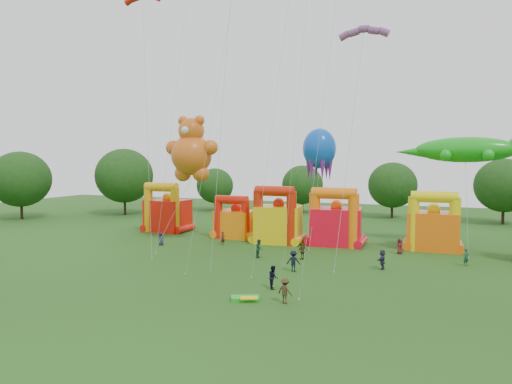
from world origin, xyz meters
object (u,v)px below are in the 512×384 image
(gecko_kite, at_px, (466,157))
(spectator_0, at_px, (161,239))
(spectator_4, at_px, (303,251))
(octopus_kite, at_px, (317,172))
(bouncy_castle_0, at_px, (167,213))
(bouncy_castle_2, at_px, (278,221))
(teddy_bear_kite, at_px, (186,172))

(gecko_kite, distance_m, spectator_0, 36.04)
(spectator_0, bearing_deg, spectator_4, -15.31)
(gecko_kite, height_order, octopus_kite, octopus_kite)
(spectator_0, bearing_deg, bouncy_castle_0, 108.18)
(bouncy_castle_0, height_order, spectator_0, bouncy_castle_0)
(bouncy_castle_2, height_order, spectator_4, bouncy_castle_2)
(spectator_4, bearing_deg, octopus_kite, -132.84)
(teddy_bear_kite, xyz_separation_m, spectator_0, (-2.26, -2.04, -7.83))
(octopus_kite, bearing_deg, spectator_0, -150.16)
(bouncy_castle_2, bearing_deg, octopus_kite, 36.81)
(spectator_0, relative_size, spectator_4, 0.90)
(spectator_4, bearing_deg, gecko_kite, 170.22)
(octopus_kite, bearing_deg, bouncy_castle_0, -179.80)
(teddy_bear_kite, height_order, spectator_4, teddy_bear_kite)
(bouncy_castle_2, bearing_deg, spectator_4, -56.82)
(teddy_bear_kite, bearing_deg, spectator_0, -137.98)
(bouncy_castle_0, relative_size, gecko_kite, 0.49)
(octopus_kite, relative_size, spectator_0, 9.17)
(bouncy_castle_0, bearing_deg, spectator_4, -25.93)
(spectator_0, xyz_separation_m, spectator_4, (17.54, -1.62, 0.09))
(bouncy_castle_2, height_order, teddy_bear_kite, teddy_bear_kite)
(bouncy_castle_2, xyz_separation_m, octopus_kite, (4.09, 3.06, 5.86))
(octopus_kite, bearing_deg, gecko_kite, 4.94)
(bouncy_castle_2, relative_size, spectator_0, 4.55)
(bouncy_castle_0, distance_m, teddy_bear_kite, 11.92)
(bouncy_castle_2, xyz_separation_m, spectator_0, (-12.33, -6.36, -1.87))
(octopus_kite, distance_m, spectator_0, 20.45)
(bouncy_castle_0, relative_size, spectator_0, 4.52)
(gecko_kite, relative_size, octopus_kite, 1.01)
(gecko_kite, relative_size, spectator_0, 9.27)
(octopus_kite, relative_size, spectator_4, 8.22)
(bouncy_castle_0, bearing_deg, octopus_kite, 0.20)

